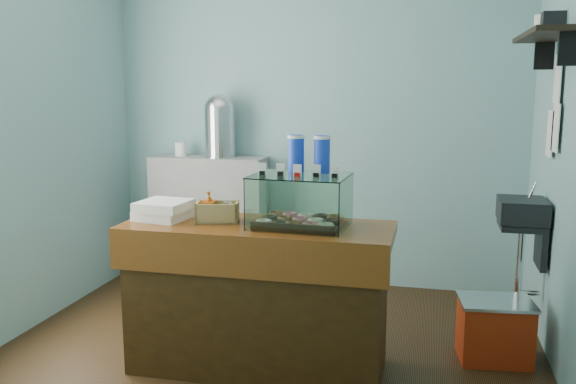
% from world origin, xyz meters
% --- Properties ---
extents(ground, '(3.50, 3.50, 0.00)m').
position_xyz_m(ground, '(0.00, 0.00, 0.00)').
color(ground, black).
rests_on(ground, ground).
extents(room_shell, '(3.54, 3.04, 2.82)m').
position_xyz_m(room_shell, '(0.03, 0.01, 1.71)').
color(room_shell, '#7FB9B9').
rests_on(room_shell, ground).
extents(counter, '(1.60, 0.60, 0.90)m').
position_xyz_m(counter, '(0.00, -0.25, 0.46)').
color(counter, '#3C230B').
rests_on(counter, ground).
extents(back_shelf, '(1.00, 0.32, 1.10)m').
position_xyz_m(back_shelf, '(-0.90, 1.32, 0.55)').
color(back_shelf, '#959598').
rests_on(back_shelf, ground).
extents(display_case, '(0.57, 0.43, 0.52)m').
position_xyz_m(display_case, '(0.26, -0.21, 1.07)').
color(display_case, '#371D10').
rests_on(display_case, counter).
extents(condiment_crate, '(0.28, 0.20, 0.19)m').
position_xyz_m(condiment_crate, '(-0.26, -0.24, 0.97)').
color(condiment_crate, tan).
rests_on(condiment_crate, counter).
extents(pastry_boxes, '(0.33, 0.33, 0.11)m').
position_xyz_m(pastry_boxes, '(-0.60, -0.24, 0.96)').
color(pastry_boxes, white).
rests_on(pastry_boxes, counter).
extents(coffee_urn, '(0.29, 0.29, 0.54)m').
position_xyz_m(coffee_urn, '(-0.79, 1.32, 1.38)').
color(coffee_urn, silver).
rests_on(coffee_urn, back_shelf).
extents(red_cooler, '(0.48, 0.39, 0.39)m').
position_xyz_m(red_cooler, '(1.41, 0.20, 0.20)').
color(red_cooler, '#B52C0E').
rests_on(red_cooler, ground).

